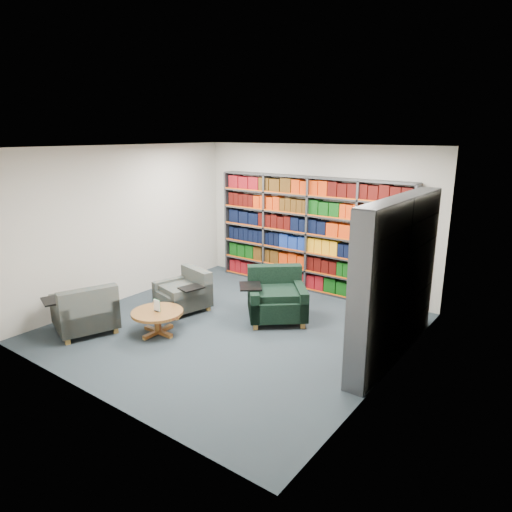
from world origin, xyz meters
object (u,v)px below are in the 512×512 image
Objects in this scene: chair_teal_front at (86,313)px; chair_green_right at (276,298)px; coffee_table at (157,316)px; chair_teal_left at (186,294)px.

chair_green_right is at bearing 47.68° from chair_teal_front.
chair_teal_front is 1.45× the size of coffee_table.
chair_green_right is at bearing 22.31° from chair_teal_left.
chair_green_right is 1.64× the size of coffee_table.
chair_green_right reaches higher than chair_teal_front.
chair_teal_front is (-2.03, -2.23, -0.02)m from chair_green_right.
chair_teal_front reaches higher than coffee_table.
chair_teal_left is 1.71m from chair_teal_front.
chair_green_right is 1.13× the size of chair_teal_front.
chair_teal_left is 1.27× the size of coffee_table.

